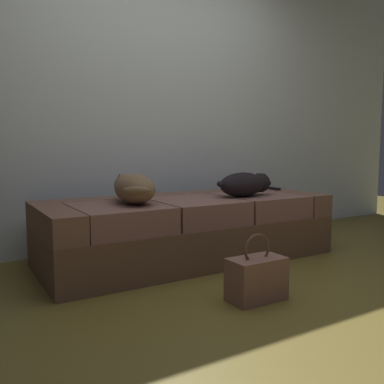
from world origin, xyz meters
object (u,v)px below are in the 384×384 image
Objects in this scene: tv_remote at (274,188)px; dog_dark at (246,184)px; handbag at (257,278)px; dog_tan at (133,188)px; couch at (189,229)px.

dog_dark is at bearing -144.51° from tv_remote.
dog_dark is at bearing 55.53° from handbag.
handbag is at bearing -67.85° from dog_tan.
couch is 0.95m from handbag.
dog_tan is 1.05m from handbag.
dog_tan is at bearing 112.15° from handbag.
dog_dark reaches higher than couch.
handbag is at bearing -124.47° from dog_dark.
tv_remote is at bearing 7.74° from couch.
tv_remote is at bearing 44.46° from handbag.
dog_tan reaches higher than couch.
dog_dark is at bearing -17.33° from couch.
dog_tan reaches higher than tv_remote.
couch is 3.62× the size of dog_tan.
couch is 5.78× the size of handbag.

